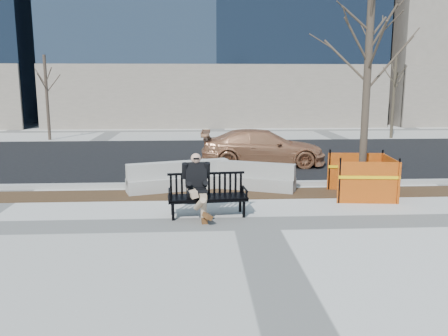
{
  "coord_description": "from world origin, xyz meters",
  "views": [
    {
      "loc": [
        -1.19,
        -9.39,
        2.98
      ],
      "look_at": [
        -0.59,
        1.22,
        0.97
      ],
      "focal_mm": 37.17,
      "sensor_mm": 36.0,
      "label": 1
    }
  ],
  "objects_px": {
    "seated_man": "(197,216)",
    "sedan": "(263,165)",
    "jersey_barrier_left": "(179,190)",
    "bench": "(208,216)",
    "jersey_barrier_right": "(246,189)",
    "tree_fence": "(361,196)"
  },
  "relations": [
    {
      "from": "seated_man",
      "to": "jersey_barrier_right",
      "type": "xyz_separation_m",
      "value": [
        1.38,
        2.53,
        0.0
      ]
    },
    {
      "from": "tree_fence",
      "to": "bench",
      "type": "bearing_deg",
      "value": -159.08
    },
    {
      "from": "seated_man",
      "to": "bench",
      "type": "bearing_deg",
      "value": -11.46
    },
    {
      "from": "bench",
      "to": "sedan",
      "type": "bearing_deg",
      "value": 66.46
    },
    {
      "from": "tree_fence",
      "to": "jersey_barrier_right",
      "type": "distance_m",
      "value": 3.07
    },
    {
      "from": "seated_man",
      "to": "sedan",
      "type": "height_order",
      "value": "seated_man"
    },
    {
      "from": "seated_man",
      "to": "jersey_barrier_left",
      "type": "distance_m",
      "value": 2.56
    },
    {
      "from": "tree_fence",
      "to": "jersey_barrier_right",
      "type": "relative_size",
      "value": 2.1
    },
    {
      "from": "bench",
      "to": "sedan",
      "type": "distance_m",
      "value": 6.58
    },
    {
      "from": "bench",
      "to": "sedan",
      "type": "xyz_separation_m",
      "value": [
        2.11,
        6.24,
        0.0
      ]
    },
    {
      "from": "seated_man",
      "to": "sedan",
      "type": "relative_size",
      "value": 0.32
    },
    {
      "from": "seated_man",
      "to": "sedan",
      "type": "xyz_separation_m",
      "value": [
        2.35,
        6.21,
        0.0
      ]
    },
    {
      "from": "bench",
      "to": "tree_fence",
      "type": "distance_m",
      "value": 4.32
    },
    {
      "from": "jersey_barrier_left",
      "to": "tree_fence",
      "type": "bearing_deg",
      "value": -29.5
    },
    {
      "from": "jersey_barrier_right",
      "to": "jersey_barrier_left",
      "type": "bearing_deg",
      "value": -157.46
    },
    {
      "from": "tree_fence",
      "to": "sedan",
      "type": "xyz_separation_m",
      "value": [
        -1.93,
        4.69,
        0.0
      ]
    },
    {
      "from": "bench",
      "to": "jersey_barrier_left",
      "type": "bearing_deg",
      "value": 101.61
    },
    {
      "from": "seated_man",
      "to": "tree_fence",
      "type": "xyz_separation_m",
      "value": [
        4.28,
        1.51,
        0.0
      ]
    },
    {
      "from": "seated_man",
      "to": "tree_fence",
      "type": "relative_size",
      "value": 0.25
    },
    {
      "from": "jersey_barrier_left",
      "to": "jersey_barrier_right",
      "type": "distance_m",
      "value": 1.89
    },
    {
      "from": "sedan",
      "to": "jersey_barrier_right",
      "type": "height_order",
      "value": "sedan"
    },
    {
      "from": "sedan",
      "to": "jersey_barrier_left",
      "type": "relative_size",
      "value": 1.55
    }
  ]
}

